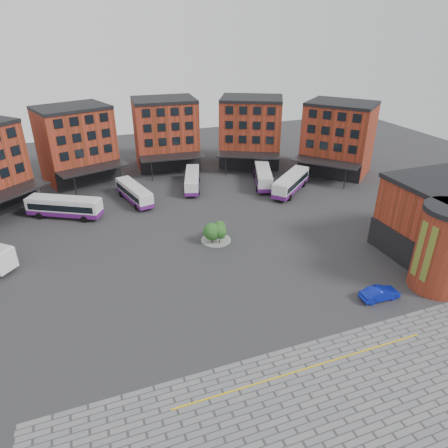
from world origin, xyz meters
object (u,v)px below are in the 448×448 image
object	(u,v)px
bus_b	(64,207)
bus_c	(134,193)
blue_car	(380,293)
bus_d	(192,180)
bus_e	(263,176)
bus_f	(291,183)
tree_island	(216,232)

from	to	relation	value
bus_b	bus_c	distance (m)	11.98
blue_car	bus_c	bearing A→B (deg)	31.87
blue_car	bus_d	bearing A→B (deg)	16.41
bus_b	bus_c	xyz separation A→B (m)	(11.68, 2.63, -0.17)
bus_b	bus_e	distance (m)	36.93
bus_b	bus_e	size ratio (longest dim) A/B	0.98
bus_b	bus_f	size ratio (longest dim) A/B	1.08
bus_b	bus_d	bearing A→B (deg)	-48.02
bus_b	bus_f	distance (m)	40.24
bus_d	bus_e	xyz separation A→B (m)	(13.64, -2.86, 0.16)
bus_b	blue_car	world-z (taller)	bus_b
bus_d	bus_f	xyz separation A→B (m)	(16.91, -8.26, 0.19)
bus_b	blue_car	distance (m)	49.25
bus_e	blue_car	world-z (taller)	bus_e
bus_c	bus_e	bearing A→B (deg)	-14.77
tree_island	bus_c	xyz separation A→B (m)	(-8.80, 19.14, -0.02)
tree_island	blue_car	size ratio (longest dim) A/B	0.94
bus_b	bus_e	xyz separation A→B (m)	(36.85, 2.38, -0.02)
tree_island	bus_c	bearing A→B (deg)	114.70
tree_island	bus_d	bearing A→B (deg)	82.85
bus_b	blue_car	bearing A→B (deg)	-107.31
bus_b	bus_d	size ratio (longest dim) A/B	1.07
tree_island	bus_d	size ratio (longest dim) A/B	0.39
bus_e	blue_car	size ratio (longest dim) A/B	2.62
bus_c	bus_d	size ratio (longest dim) A/B	1.01
bus_b	bus_d	xyz separation A→B (m)	(23.22, 5.24, -0.18)
bus_d	bus_f	world-z (taller)	bus_f
bus_c	bus_f	bearing A→B (deg)	-25.42
bus_c	bus_d	xyz separation A→B (m)	(11.53, 2.61, -0.01)
bus_e	blue_car	bearing A→B (deg)	-73.79
bus_e	bus_f	distance (m)	6.31
tree_island	bus_f	bearing A→B (deg)	34.49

